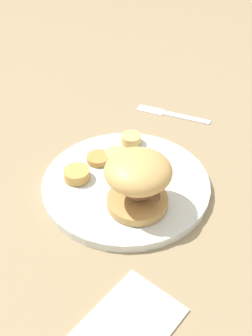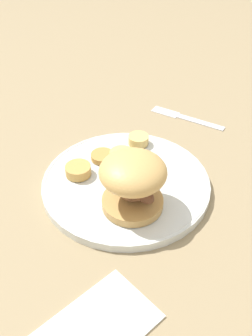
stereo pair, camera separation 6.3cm
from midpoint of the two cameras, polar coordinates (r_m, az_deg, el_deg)
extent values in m
plane|color=#937F5B|center=(0.66, -2.75, -2.87)|extent=(4.00, 4.00, 0.00)
cylinder|color=silver|center=(0.65, -2.77, -2.40)|extent=(0.28, 0.28, 0.01)
torus|color=silver|center=(0.65, -2.78, -2.03)|extent=(0.27, 0.27, 0.01)
cylinder|color=tan|center=(0.60, -1.34, -4.98)|extent=(0.09, 0.09, 0.01)
ellipsoid|color=brown|center=(0.58, 0.37, -3.81)|extent=(0.04, 0.04, 0.02)
ellipsoid|color=#4C281E|center=(0.59, -1.41, -2.35)|extent=(0.03, 0.05, 0.01)
ellipsoid|color=brown|center=(0.58, -1.44, -3.06)|extent=(0.05, 0.05, 0.01)
ellipsoid|color=brown|center=(0.58, -1.76, -3.31)|extent=(0.02, 0.04, 0.02)
ellipsoid|color=brown|center=(0.59, -0.76, -3.27)|extent=(0.06, 0.06, 0.02)
ellipsoid|color=brown|center=(0.62, -3.12, -1.56)|extent=(0.05, 0.05, 0.02)
ellipsoid|color=brown|center=(0.59, -1.59, -3.47)|extent=(0.05, 0.05, 0.02)
ellipsoid|color=tan|center=(0.56, -1.43, -0.58)|extent=(0.10, 0.10, 0.05)
cylinder|color=tan|center=(0.65, -9.90, -1.01)|extent=(0.04, 0.04, 0.02)
cylinder|color=#DBB766|center=(0.69, -3.90, 1.76)|extent=(0.04, 0.04, 0.01)
cylinder|color=#BC8942|center=(0.69, -6.67, 1.31)|extent=(0.04, 0.04, 0.01)
cylinder|color=#DBB766|center=(0.72, -1.74, 4.13)|extent=(0.04, 0.04, 0.02)
cube|color=silver|center=(0.83, 6.62, 7.27)|extent=(0.09, 0.07, 0.00)
cube|color=silver|center=(0.85, 1.48, 8.40)|extent=(0.06, 0.05, 0.00)
cube|color=white|center=(0.50, -4.17, -22.46)|extent=(0.17, 0.16, 0.01)
camera|label=1|loc=(0.03, -92.86, -2.36)|focal=42.00mm
camera|label=2|loc=(0.03, 87.14, 2.36)|focal=42.00mm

